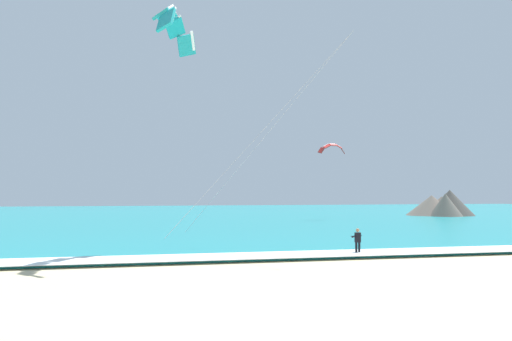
{
  "coord_description": "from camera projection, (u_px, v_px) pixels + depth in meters",
  "views": [
    {
      "loc": [
        -17.68,
        -18.14,
        3.88
      ],
      "look_at": [
        -10.15,
        14.47,
        5.31
      ],
      "focal_mm": 36.43,
      "sensor_mm": 36.0,
      "label": 1
    }
  ],
  "objects": [
    {
      "name": "surf_foam",
      "position": [
        424.0,
        251.0,
        32.64
      ],
      "size": [
        200.0,
        3.2,
        0.04
      ],
      "primitive_type": "cube",
      "color": "white",
      "rests_on": "sea"
    },
    {
      "name": "sea",
      "position": [
        240.0,
        214.0,
        90.07
      ],
      "size": [
        200.0,
        120.0,
        0.2
      ],
      "primitive_type": "cube",
      "color": "teal",
      "rests_on": "ground"
    },
    {
      "name": "surfboard",
      "position": [
        358.0,
        256.0,
        31.71
      ],
      "size": [
        0.51,
        1.42,
        0.09
      ],
      "color": "white",
      "rests_on": "ground"
    },
    {
      "name": "headland_right",
      "position": [
        442.0,
        205.0,
        83.58
      ],
      "size": [
        10.89,
        10.47,
        4.35
      ],
      "color": "#665B51",
      "rests_on": "ground"
    },
    {
      "name": "kite_distant",
      "position": [
        332.0,
        148.0,
        72.95
      ],
      "size": [
        4.17,
        1.24,
        1.5
      ],
      "color": "red"
    },
    {
      "name": "kite_primary",
      "position": [
        173.0,
        25.0,
        33.44
      ],
      "size": [
        12.47,
        6.41,
        14.53
      ],
      "color": "teal"
    },
    {
      "name": "kitesurfer",
      "position": [
        358.0,
        241.0,
        31.77
      ],
      "size": [
        0.55,
        0.53,
        1.69
      ],
      "color": "black",
      "rests_on": "ground"
    }
  ]
}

